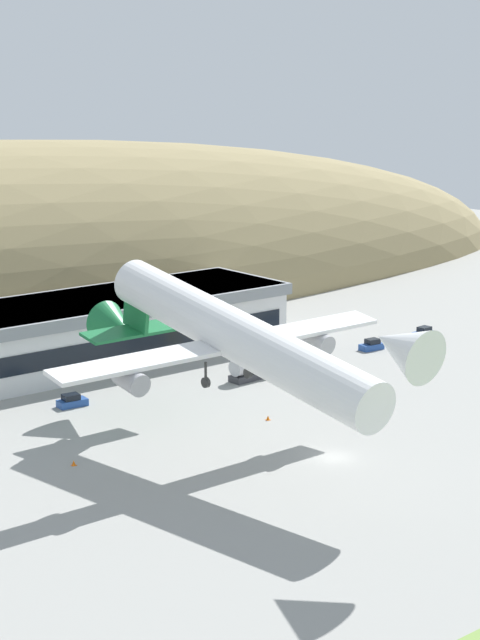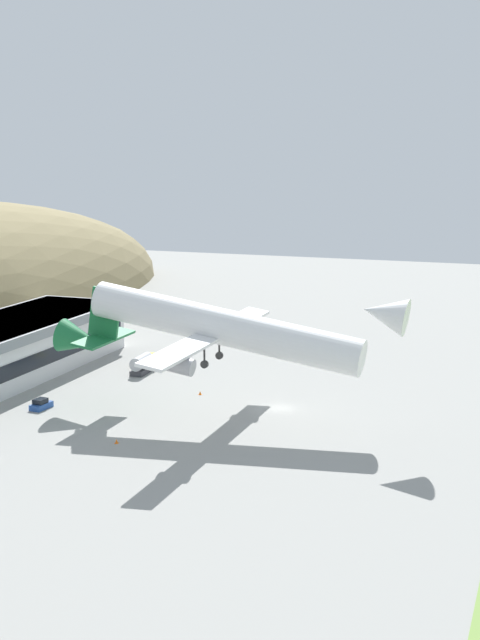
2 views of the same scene
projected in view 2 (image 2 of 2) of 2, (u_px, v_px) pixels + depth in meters
The scene contains 8 objects.
ground_plane at pixel (280, 408), 132.79m from camera, with size 367.97×367.97×0.00m, color gray.
cargo_airplane at pixel (218, 328), 124.57m from camera, with size 41.29×52.14×12.71m.
service_car_0 at pixel (192, 341), 176.11m from camera, with size 3.79×2.05×1.65m.
service_car_1 at pixel (41, 405), 132.27m from camera, with size 3.76×2.12×1.59m.
service_car_3 at pixel (212, 329), 187.36m from camera, with size 3.80×2.10×1.62m.
fuel_truck at pixel (144, 363), 154.25m from camera, with size 8.41×2.79×3.20m.
traffic_cone_0 at pixel (200, 393), 140.02m from camera, with size 0.52×0.52×0.58m.
traffic_cone_1 at pixel (117, 441), 116.84m from camera, with size 0.52×0.52×0.58m.
Camera 2 is at (-122.29, -38.00, 37.98)m, focal length 50.00 mm.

